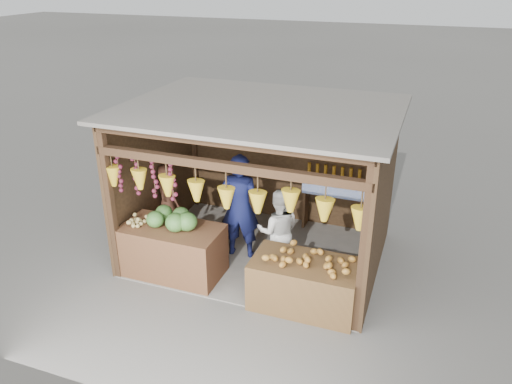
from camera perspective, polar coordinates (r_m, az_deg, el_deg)
ground at (r=8.90m, az=0.46°, el=-7.08°), size 80.00×80.00×0.00m
stall_structure at (r=8.13m, az=0.18°, el=2.88°), size 4.30×3.30×2.66m
back_shelf at (r=9.36m, az=9.22°, el=0.29°), size 1.25×0.32×1.32m
counter_left at (r=8.28m, az=-9.47°, el=-6.63°), size 1.61×0.85×0.85m
counter_right at (r=7.51m, az=5.58°, el=-10.43°), size 1.56×0.85×0.75m
stool at (r=9.52m, az=-9.77°, el=-4.22°), size 0.30×0.30×0.28m
man_standing at (r=8.43m, az=-1.84°, el=-1.67°), size 0.73×0.52×1.88m
woman_standing at (r=8.11m, az=2.57°, el=-4.49°), size 0.84×0.74×1.46m
vendor_seated at (r=9.20m, az=-10.09°, el=-0.31°), size 0.67×0.59×1.15m
melon_pile at (r=8.04m, az=-9.55°, el=-2.83°), size 1.00×0.50×0.32m
tanfruit_pile at (r=8.27m, az=-13.38°, el=-3.12°), size 0.34×0.40×0.13m
mango_pile at (r=7.23m, az=6.07°, el=-7.34°), size 1.40×0.64×0.22m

